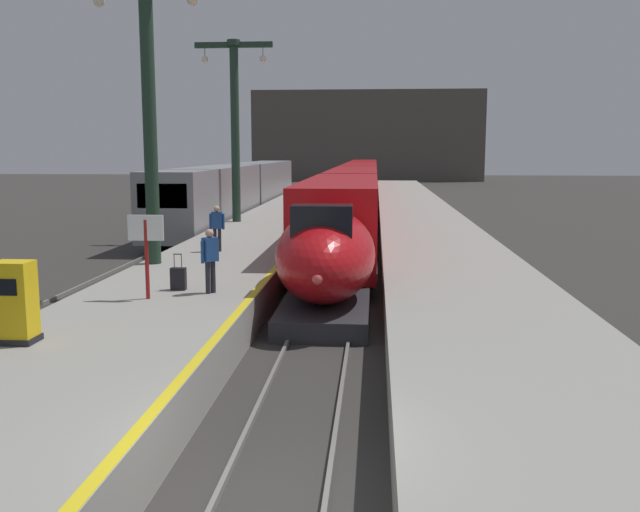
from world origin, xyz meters
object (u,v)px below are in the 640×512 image
at_px(highspeed_train_main, 357,188).
at_px(station_column_mid, 149,91).
at_px(passenger_mid_platform, 217,225).
at_px(passenger_near_edge, 210,256).
at_px(station_column_far, 235,114).
at_px(departure_info_board, 146,239).
at_px(rolling_suitcase, 178,279).
at_px(ticket_machine_yellow, 15,305).
at_px(regional_train_adjacent, 240,188).

relative_size(highspeed_train_main, station_column_mid, 8.02).
distance_m(station_column_mid, passenger_mid_platform, 5.65).
relative_size(station_column_mid, passenger_near_edge, 5.51).
distance_m(station_column_far, departure_info_board, 19.90).
height_order(highspeed_train_main, passenger_near_edge, highspeed_train_main).
bearing_deg(rolling_suitcase, ticket_machine_yellow, -107.43).
bearing_deg(departure_info_board, rolling_suitcase, 68.83).
relative_size(regional_train_adjacent, departure_info_board, 17.26).
height_order(highspeed_train_main, station_column_mid, station_column_mid).
height_order(passenger_mid_platform, rolling_suitcase, passenger_mid_platform).
relative_size(highspeed_train_main, passenger_mid_platform, 44.21).
height_order(station_column_mid, ticket_machine_yellow, station_column_mid).
height_order(station_column_far, passenger_mid_platform, station_column_far).
xyz_separation_m(highspeed_train_main, departure_info_board, (-4.32, -36.20, 0.58)).
height_order(regional_train_adjacent, ticket_machine_yellow, regional_train_adjacent).
bearing_deg(departure_info_board, station_column_mid, 106.05).
bearing_deg(passenger_near_edge, ticket_machine_yellow, -117.79).
distance_m(regional_train_adjacent, passenger_near_edge, 31.40).
relative_size(station_column_far, departure_info_board, 4.37).
height_order(station_column_far, ticket_machine_yellow, station_column_far).
xyz_separation_m(rolling_suitcase, ticket_machine_yellow, (-1.68, -5.37, 0.44)).
xyz_separation_m(station_column_mid, rolling_suitcase, (2.03, -4.32, -5.29)).
bearing_deg(passenger_near_edge, regional_train_adjacent, 99.52).
distance_m(regional_train_adjacent, ticket_machine_yellow, 36.07).
xyz_separation_m(passenger_near_edge, rolling_suitcase, (-0.96, 0.35, -0.69)).
xyz_separation_m(highspeed_train_main, passenger_mid_platform, (-4.45, -27.77, 0.06)).
bearing_deg(rolling_suitcase, passenger_mid_platform, 94.58).
xyz_separation_m(regional_train_adjacent, passenger_near_edge, (5.19, -30.96, -0.09)).
bearing_deg(rolling_suitcase, departure_info_board, -111.17).
height_order(ticket_machine_yellow, departure_info_board, departure_info_board).
bearing_deg(station_column_mid, ticket_machine_yellow, -87.93).
bearing_deg(passenger_near_edge, departure_info_board, -149.78).
bearing_deg(ticket_machine_yellow, station_column_far, 90.85).
height_order(station_column_far, passenger_near_edge, station_column_far).
height_order(station_column_far, departure_info_board, station_column_far).
bearing_deg(passenger_near_edge, highspeed_train_main, 85.30).
xyz_separation_m(passenger_mid_platform, ticket_machine_yellow, (-1.10, -12.62, -0.25)).
distance_m(passenger_near_edge, passenger_mid_platform, 7.76).
xyz_separation_m(station_column_mid, ticket_machine_yellow, (0.35, -9.69, -4.85)).
bearing_deg(rolling_suitcase, station_column_far, 96.36).
xyz_separation_m(station_column_far, passenger_near_edge, (2.99, -18.59, -4.58)).
xyz_separation_m(highspeed_train_main, passenger_near_edge, (-2.91, -35.37, 0.06)).
bearing_deg(departure_info_board, passenger_near_edge, 30.22).
relative_size(ticket_machine_yellow, departure_info_board, 0.75).
distance_m(regional_train_adjacent, station_column_mid, 26.77).
distance_m(station_column_far, ticket_machine_yellow, 24.10).
height_order(regional_train_adjacent, rolling_suitcase, regional_train_adjacent).
height_order(passenger_near_edge, passenger_mid_platform, same).
height_order(station_column_mid, passenger_mid_platform, station_column_mid).
xyz_separation_m(station_column_far, ticket_machine_yellow, (0.35, -23.61, -4.83)).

